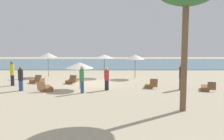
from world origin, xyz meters
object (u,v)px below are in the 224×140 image
object	(u,v)px
umbrella_0	(81,65)
lounger_0	(48,88)
lounger_4	(38,80)
person_3	(13,73)
person_0	(108,79)
person_4	(83,79)
umbrella_3	(49,55)
lounger_5	(207,88)
umbrella_1	(105,56)
lounger_1	(151,85)
surfboard	(18,79)
lounger_3	(73,81)
umbrella_4	(136,57)
person_1	(183,77)
person_2	(22,79)

from	to	relation	value
umbrella_0	lounger_0	bearing A→B (deg)	-165.76
lounger_4	person_3	bearing A→B (deg)	-134.83
person_0	person_4	world-z (taller)	person_4
lounger_4	person_0	xyz separation A→B (m)	(6.03, -3.44, 0.66)
umbrella_3	person_4	distance (m)	9.11
lounger_5	umbrella_3	bearing A→B (deg)	152.12
umbrella_1	lounger_1	bearing A→B (deg)	-54.94
umbrella_0	person_0	xyz separation A→B (m)	(2.02, -0.51, -0.95)
umbrella_1	lounger_0	world-z (taller)	umbrella_1
person_4	surfboard	xyz separation A→B (m)	(-6.69, 6.30, -0.94)
umbrella_3	lounger_3	bearing A→B (deg)	-52.44
lounger_1	lounger_4	size ratio (longest dim) A/B	0.99
umbrella_4	person_1	world-z (taller)	umbrella_4
lounger_4	lounger_5	bearing A→B (deg)	-14.46
umbrella_0	lounger_4	xyz separation A→B (m)	(-4.01, 2.93, -1.61)
umbrella_3	lounger_1	bearing A→B (deg)	-31.96
lounger_4	lounger_3	bearing A→B (deg)	-3.57
lounger_4	person_3	distance (m)	2.35
lounger_5	person_4	bearing A→B (deg)	-173.33
umbrella_0	person_4	size ratio (longest dim) A/B	1.11
lounger_4	surfboard	xyz separation A→B (m)	(-2.34, 1.81, -0.14)
lounger_1	surfboard	size ratio (longest dim) A/B	1.03
umbrella_3	person_0	size ratio (longest dim) A/B	1.40
lounger_1	person_4	size ratio (longest dim) A/B	0.93
person_0	lounger_5	bearing A→B (deg)	0.09
umbrella_4	person_4	distance (m)	8.24
lounger_0	person_0	bearing A→B (deg)	1.12
lounger_1	person_3	bearing A→B (deg)	176.46
lounger_0	surfboard	world-z (taller)	lounger_0
umbrella_1	person_1	xyz separation A→B (m)	(5.89, -6.30, -1.06)
umbrella_0	lounger_5	distance (m)	9.46
lounger_5	person_4	xyz separation A→B (m)	(-8.96, -1.05, 0.81)
umbrella_3	lounger_5	distance (m)	15.01
lounger_4	lounger_5	distance (m)	13.75
umbrella_1	person_3	size ratio (longest dim) A/B	1.12
lounger_1	surfboard	xyz separation A→B (m)	(-11.74, 4.05, -0.14)
umbrella_4	lounger_0	distance (m)	9.39
person_3	surfboard	xyz separation A→B (m)	(-0.79, 3.38, -0.97)
lounger_5	person_0	xyz separation A→B (m)	(-7.28, -0.01, 0.67)
person_2	person_3	world-z (taller)	person_3
umbrella_3	lounger_4	world-z (taller)	umbrella_3
person_3	surfboard	size ratio (longest dim) A/B	1.15
umbrella_1	person_2	bearing A→B (deg)	-131.12
umbrella_4	lounger_3	xyz separation A→B (m)	(-5.59, -2.68, -1.85)
umbrella_1	person_0	distance (m)	6.63
umbrella_1	umbrella_4	distance (m)	2.98
umbrella_1	person_2	world-z (taller)	umbrella_1
lounger_1	person_1	size ratio (longest dim) A/B	0.91
person_0	lounger_3	bearing A→B (deg)	132.84
lounger_4	lounger_5	xyz separation A→B (m)	(13.31, -3.43, -0.01)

